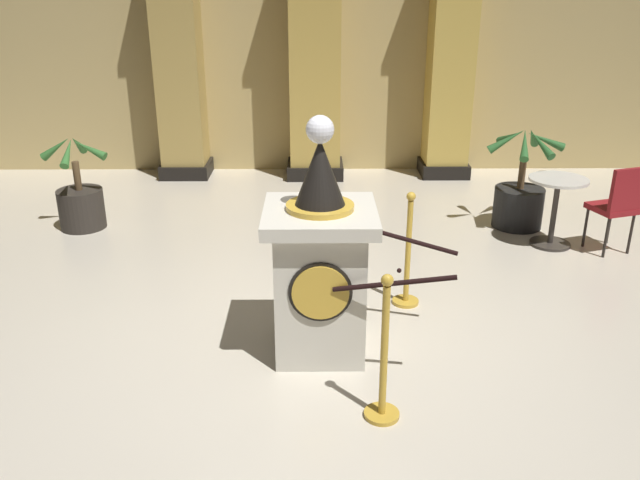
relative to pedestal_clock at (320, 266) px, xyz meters
The scene contains 13 objects.
ground_plane 0.72m from the pedestal_clock, 164.75° to the right, with size 12.77×12.77×0.00m, color beige.
back_wall 5.52m from the pedestal_clock, 90.31° to the left, with size 12.77×0.16×3.50m, color tan.
pedestal_clock is the anchor object (origin of this frame).
stanchion_near 1.02m from the pedestal_clock, 64.79° to the right, with size 0.24×0.24×1.05m.
stanchion_far 1.17m from the pedestal_clock, 45.06° to the left, with size 0.24×0.24×1.06m.
velvet_rope 0.60m from the pedestal_clock, ahead, with size 1.03×1.05×0.22m.
column_left 5.49m from the pedestal_clock, 111.34° to the left, with size 0.75×0.75×3.36m.
column_right 5.47m from the pedestal_clock, 69.24° to the left, with size 0.73×0.73×3.36m.
column_centre_rear 5.12m from the pedestal_clock, 90.33° to the left, with size 0.86×0.86×3.36m.
potted_palm_left 3.95m from the pedestal_clock, 135.17° to the left, with size 0.81×0.80×1.12m.
potted_palm_right 3.66m from the pedestal_clock, 49.43° to the left, with size 0.88×0.82×1.22m.
cafe_table 3.38m from the pedestal_clock, 40.17° to the left, with size 0.62×0.62×0.77m.
cafe_chair_red 3.71m from the pedestal_clock, 31.79° to the left, with size 0.50×0.50×0.96m.
Camera 1 is at (-0.01, -4.47, 2.72)m, focal length 36.42 mm.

